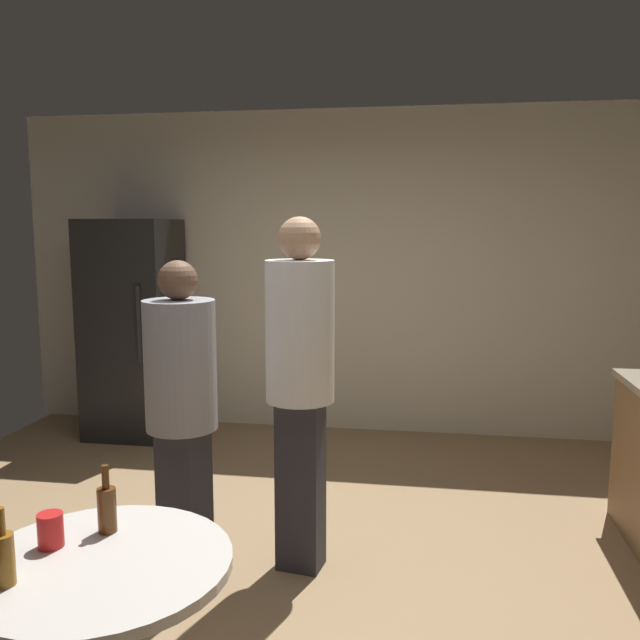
{
  "coord_description": "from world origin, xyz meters",
  "views": [
    {
      "loc": [
        0.84,
        -2.9,
        1.74
      ],
      "look_at": [
        0.28,
        0.63,
        1.23
      ],
      "focal_mm": 36.94,
      "sensor_mm": 36.0,
      "label": 1
    }
  ],
  "objects": [
    {
      "name": "beer_bottle_amber",
      "position": [
        -0.32,
        -1.32,
        0.82
      ],
      "size": [
        0.06,
        0.06,
        0.23
      ],
      "color": "#8C5919",
      "rests_on": "foreground_table"
    },
    {
      "name": "person_in_white_shirt",
      "position": [
        0.24,
        0.24,
        1.05
      ],
      "size": [
        0.39,
        0.39,
        1.79
      ],
      "rotation": [
        0.0,
        0.0,
        -1.73
      ],
      "color": "#2D2D38",
      "rests_on": "ground_plane"
    },
    {
      "name": "wall_back",
      "position": [
        0.0,
        2.63,
        1.35
      ],
      "size": [
        5.32,
        0.06,
        2.7
      ],
      "primitive_type": "cube",
      "color": "silver",
      "rests_on": "ground_plane"
    },
    {
      "name": "ground_plane",
      "position": [
        0.0,
        0.0,
        -0.05
      ],
      "size": [
        5.2,
        5.2,
        0.1
      ],
      "primitive_type": "cube",
      "color": "#9E7C56"
    },
    {
      "name": "refrigerator",
      "position": [
        -1.55,
        2.2,
        0.9
      ],
      "size": [
        0.7,
        0.68,
        1.8
      ],
      "color": "black",
      "rests_on": "ground_plane"
    },
    {
      "name": "beer_bottle_brown",
      "position": [
        -0.18,
        -0.97,
        0.82
      ],
      "size": [
        0.06,
        0.06,
        0.23
      ],
      "color": "#593314",
      "rests_on": "foreground_table"
    },
    {
      "name": "plastic_cup_red",
      "position": [
        -0.31,
        -1.09,
        0.79
      ],
      "size": [
        0.08,
        0.08,
        0.11
      ],
      "primitive_type": "cylinder",
      "color": "red",
      "rests_on": "foreground_table"
    },
    {
      "name": "person_in_gray_shirt",
      "position": [
        -0.29,
        0.01,
        0.93
      ],
      "size": [
        0.44,
        0.44,
        1.59
      ],
      "rotation": [
        0.0,
        0.0,
        -1.92
      ],
      "color": "#2D2D38",
      "rests_on": "ground_plane"
    },
    {
      "name": "foreground_table",
      "position": [
        -0.12,
        -1.15,
        0.63
      ],
      "size": [
        0.8,
        0.8,
        0.73
      ],
      "color": "beige",
      "rests_on": "ground_plane"
    }
  ]
}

